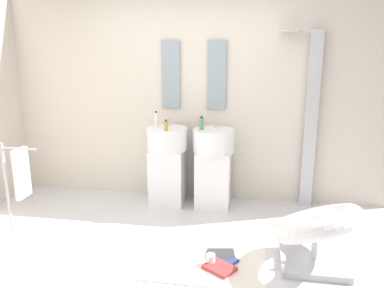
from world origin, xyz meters
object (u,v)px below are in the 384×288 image
at_px(coffee_mug, 211,259).
at_px(towel_rack, 19,175).
at_px(shower_column, 310,117).
at_px(lounge_chair, 316,229).
at_px(soap_bottle_white, 156,120).
at_px(pedestal_sink_left, 168,163).
at_px(pedestal_sink_right, 213,165).
at_px(magazine_navy, 223,258).
at_px(magazine_charcoal, 221,254).
at_px(magazine_red, 220,268).
at_px(soap_bottle_green, 202,124).
at_px(soap_bottle_amber, 166,126).

bearing_deg(coffee_mug, towel_rack, 171.68).
distance_m(shower_column, lounge_chair, 1.56).
height_order(lounge_chair, soap_bottle_white, soap_bottle_white).
distance_m(shower_column, towel_rack, 3.19).
xyz_separation_m(pedestal_sink_left, shower_column, (1.64, 0.19, 0.57)).
xyz_separation_m(pedestal_sink_right, coffee_mug, (0.13, -1.33, -0.45)).
relative_size(magazine_navy, magazine_charcoal, 1.06).
bearing_deg(towel_rack, magazine_charcoal, -3.42).
distance_m(magazine_red, soap_bottle_green, 1.70).
relative_size(magazine_navy, coffee_mug, 2.62).
height_order(lounge_chair, soap_bottle_amber, soap_bottle_amber).
bearing_deg(soap_bottle_white, magazine_navy, -53.38).
distance_m(pedestal_sink_left, coffee_mug, 1.56).
bearing_deg(soap_bottle_amber, magazine_red, -58.99).
distance_m(shower_column, coffee_mug, 2.07).
bearing_deg(magazine_navy, lounge_chair, 41.47).
xyz_separation_m(pedestal_sink_right, towel_rack, (-1.82, -1.05, 0.12)).
distance_m(pedestal_sink_left, soap_bottle_green, 0.65).
xyz_separation_m(pedestal_sink_left, soap_bottle_green, (0.42, -0.05, 0.50)).
height_order(pedestal_sink_left, soap_bottle_white, soap_bottle_white).
bearing_deg(lounge_chair, pedestal_sink_left, 142.92).
height_order(magazine_charcoal, soap_bottle_green, soap_bottle_green).
distance_m(soap_bottle_amber, soap_bottle_white, 0.23).
bearing_deg(pedestal_sink_left, pedestal_sink_right, 0.00).
bearing_deg(pedestal_sink_right, magazine_charcoal, -80.20).
bearing_deg(soap_bottle_white, lounge_chair, -34.90).
xyz_separation_m(magazine_red, soap_bottle_green, (-0.35, 1.35, 0.98)).
bearing_deg(shower_column, pedestal_sink_right, -169.95).
bearing_deg(magazine_navy, pedestal_sink_right, 138.80).
relative_size(towel_rack, magazine_red, 3.78).
distance_m(pedestal_sink_right, magazine_charcoal, 1.28).
height_order(towel_rack, soap_bottle_green, soap_bottle_green).
height_order(magazine_navy, soap_bottle_green, soap_bottle_green).
bearing_deg(soap_bottle_amber, coffee_mug, -60.62).
bearing_deg(pedestal_sink_right, soap_bottle_green, -159.96).
xyz_separation_m(magazine_red, soap_bottle_amber, (-0.74, 1.23, 0.97)).
relative_size(magazine_charcoal, soap_bottle_green, 1.59).
distance_m(pedestal_sink_right, magazine_red, 1.49).
relative_size(magazine_red, soap_bottle_amber, 1.99).
bearing_deg(shower_column, magazine_charcoal, -123.06).
height_order(shower_column, soap_bottle_green, shower_column).
xyz_separation_m(shower_column, soap_bottle_white, (-1.77, -0.19, -0.05)).
relative_size(pedestal_sink_right, towel_rack, 1.09).
relative_size(magazine_navy, soap_bottle_green, 1.68).
distance_m(lounge_chair, soap_bottle_green, 1.74).
height_order(pedestal_sink_right, soap_bottle_white, soap_bottle_white).
bearing_deg(soap_bottle_green, magazine_red, -75.45).
xyz_separation_m(pedestal_sink_left, towel_rack, (-1.26, -1.05, 0.12)).
bearing_deg(coffee_mug, pedestal_sink_right, 95.51).
xyz_separation_m(magazine_navy, magazine_charcoal, (-0.03, 0.06, 0.00)).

